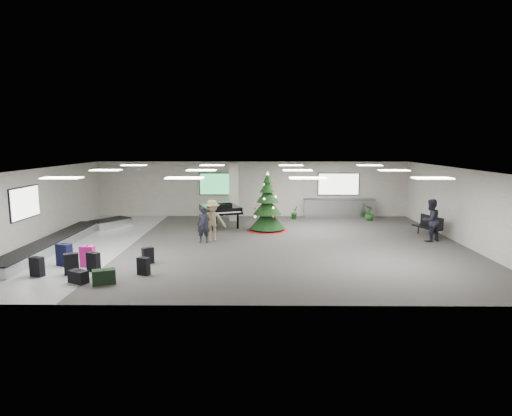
{
  "coord_description": "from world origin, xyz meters",
  "views": [
    {
      "loc": [
        0.45,
        -17.8,
        4.26
      ],
      "look_at": [
        0.26,
        1.0,
        1.4
      ],
      "focal_mm": 30.0,
      "sensor_mm": 36.0,
      "label": 1
    }
  ],
  "objects_px": {
    "bench": "(429,225)",
    "traveler_a": "(204,225)",
    "potted_plant_left": "(294,212)",
    "traveler_b": "(212,220)",
    "traveler_bench": "(430,220)",
    "service_counter": "(339,208)",
    "christmas_tree": "(267,210)",
    "baggage_carousel": "(66,239)",
    "pink_suitcase": "(88,256)",
    "potted_plant_right": "(369,213)",
    "grand_piano": "(221,209)"
  },
  "relations": [
    {
      "from": "potted_plant_left",
      "to": "traveler_bench",
      "type": "bearing_deg",
      "value": -44.73
    },
    {
      "from": "service_counter",
      "to": "christmas_tree",
      "type": "distance_m",
      "value": 5.65
    },
    {
      "from": "baggage_carousel",
      "to": "traveler_bench",
      "type": "relative_size",
      "value": 5.21
    },
    {
      "from": "traveler_bench",
      "to": "traveler_a",
      "type": "bearing_deg",
      "value": -26.73
    },
    {
      "from": "pink_suitcase",
      "to": "potted_plant_left",
      "type": "distance_m",
      "value": 12.33
    },
    {
      "from": "potted_plant_left",
      "to": "potted_plant_right",
      "type": "relative_size",
      "value": 0.93
    },
    {
      "from": "pink_suitcase",
      "to": "potted_plant_right",
      "type": "distance_m",
      "value": 15.11
    },
    {
      "from": "pink_suitcase",
      "to": "potted_plant_right",
      "type": "xyz_separation_m",
      "value": [
        12.06,
        9.1,
        0.04
      ]
    },
    {
      "from": "potted_plant_left",
      "to": "traveler_b",
      "type": "bearing_deg",
      "value": -126.71
    },
    {
      "from": "traveler_b",
      "to": "traveler_bench",
      "type": "relative_size",
      "value": 0.97
    },
    {
      "from": "pink_suitcase",
      "to": "traveler_a",
      "type": "xyz_separation_m",
      "value": [
        3.56,
        3.68,
        0.41
      ]
    },
    {
      "from": "service_counter",
      "to": "grand_piano",
      "type": "bearing_deg",
      "value": -155.86
    },
    {
      "from": "service_counter",
      "to": "christmas_tree",
      "type": "xyz_separation_m",
      "value": [
        -4.19,
        -3.76,
        0.46
      ]
    },
    {
      "from": "baggage_carousel",
      "to": "traveler_b",
      "type": "distance_m",
      "value": 6.27
    },
    {
      "from": "pink_suitcase",
      "to": "traveler_a",
      "type": "height_order",
      "value": "traveler_a"
    },
    {
      "from": "grand_piano",
      "to": "potted_plant_right",
      "type": "relative_size",
      "value": 3.26
    },
    {
      "from": "christmas_tree",
      "to": "potted_plant_left",
      "type": "height_order",
      "value": "christmas_tree"
    },
    {
      "from": "bench",
      "to": "service_counter",
      "type": "bearing_deg",
      "value": 104.39
    },
    {
      "from": "service_counter",
      "to": "traveler_a",
      "type": "height_order",
      "value": "traveler_a"
    },
    {
      "from": "service_counter",
      "to": "potted_plant_right",
      "type": "relative_size",
      "value": 4.9
    },
    {
      "from": "baggage_carousel",
      "to": "bench",
      "type": "distance_m",
      "value": 16.16
    },
    {
      "from": "bench",
      "to": "traveler_a",
      "type": "bearing_deg",
      "value": 169.46
    },
    {
      "from": "traveler_a",
      "to": "grand_piano",
      "type": "bearing_deg",
      "value": 88.19
    },
    {
      "from": "baggage_carousel",
      "to": "bench",
      "type": "xyz_separation_m",
      "value": [
        16.07,
        1.63,
        0.32
      ]
    },
    {
      "from": "service_counter",
      "to": "traveler_bench",
      "type": "relative_size",
      "value": 2.17
    },
    {
      "from": "christmas_tree",
      "to": "bench",
      "type": "distance_m",
      "value": 7.56
    },
    {
      "from": "traveler_a",
      "to": "potted_plant_left",
      "type": "height_order",
      "value": "traveler_a"
    },
    {
      "from": "pink_suitcase",
      "to": "traveler_bench",
      "type": "xyz_separation_m",
      "value": [
        13.4,
        4.02,
        0.56
      ]
    },
    {
      "from": "christmas_tree",
      "to": "potted_plant_right",
      "type": "bearing_deg",
      "value": 25.73
    },
    {
      "from": "service_counter",
      "to": "bench",
      "type": "bearing_deg",
      "value": -57.64
    },
    {
      "from": "christmas_tree",
      "to": "baggage_carousel",
      "type": "bearing_deg",
      "value": -161.06
    },
    {
      "from": "bench",
      "to": "baggage_carousel",
      "type": "bearing_deg",
      "value": 167.83
    },
    {
      "from": "baggage_carousel",
      "to": "traveler_bench",
      "type": "height_order",
      "value": "traveler_bench"
    },
    {
      "from": "grand_piano",
      "to": "potted_plant_right",
      "type": "xyz_separation_m",
      "value": [
        8.09,
        1.93,
        -0.49
      ]
    },
    {
      "from": "pink_suitcase",
      "to": "traveler_b",
      "type": "distance_m",
      "value": 5.64
    },
    {
      "from": "service_counter",
      "to": "potted_plant_left",
      "type": "relative_size",
      "value": 5.25
    },
    {
      "from": "christmas_tree",
      "to": "grand_piano",
      "type": "bearing_deg",
      "value": 160.94
    },
    {
      "from": "bench",
      "to": "potted_plant_left",
      "type": "bearing_deg",
      "value": 124.86
    },
    {
      "from": "grand_piano",
      "to": "traveler_a",
      "type": "distance_m",
      "value": 3.52
    },
    {
      "from": "baggage_carousel",
      "to": "potted_plant_right",
      "type": "bearing_deg",
      "value": 21.72
    },
    {
      "from": "service_counter",
      "to": "potted_plant_left",
      "type": "bearing_deg",
      "value": -165.67
    },
    {
      "from": "pink_suitcase",
      "to": "traveler_bench",
      "type": "bearing_deg",
      "value": 21.04
    },
    {
      "from": "grand_piano",
      "to": "potted_plant_left",
      "type": "distance_m",
      "value": 4.59
    },
    {
      "from": "baggage_carousel",
      "to": "grand_piano",
      "type": "xyz_separation_m",
      "value": [
        6.27,
        3.79,
        0.69
      ]
    },
    {
      "from": "christmas_tree",
      "to": "traveler_bench",
      "type": "xyz_separation_m",
      "value": [
        7.05,
        -2.33,
        -0.07
      ]
    },
    {
      "from": "traveler_a",
      "to": "traveler_b",
      "type": "height_order",
      "value": "traveler_b"
    },
    {
      "from": "traveler_bench",
      "to": "potted_plant_right",
      "type": "relative_size",
      "value": 2.26
    },
    {
      "from": "pink_suitcase",
      "to": "potted_plant_left",
      "type": "height_order",
      "value": "potted_plant_left"
    },
    {
      "from": "pink_suitcase",
      "to": "baggage_carousel",
      "type": "bearing_deg",
      "value": 128.56
    },
    {
      "from": "traveler_b",
      "to": "service_counter",
      "type": "bearing_deg",
      "value": 31.67
    }
  ]
}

